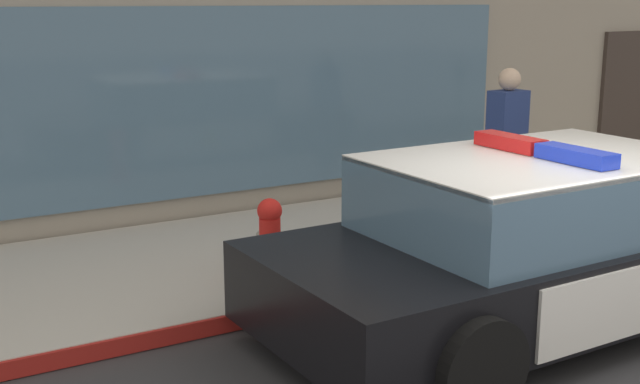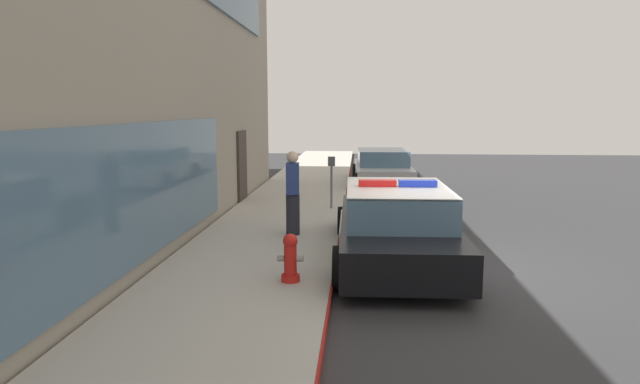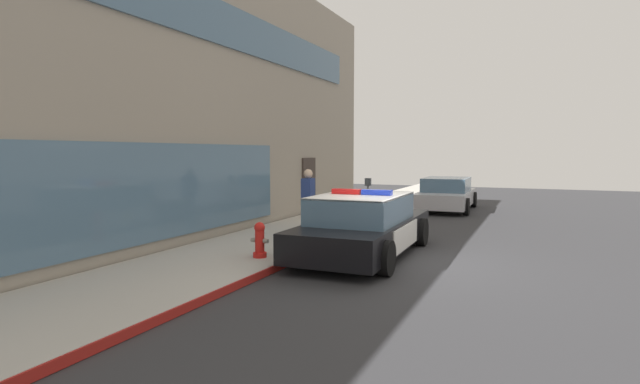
# 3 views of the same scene
# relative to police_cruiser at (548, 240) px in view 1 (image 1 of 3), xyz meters

# --- Properties ---
(ground) EXTENTS (48.00, 48.00, 0.00)m
(ground) POSITION_rel_police_cruiser_xyz_m (-0.37, -0.75, -0.68)
(ground) COLOR #303033
(sidewalk) EXTENTS (48.00, 2.88, 0.15)m
(sidewalk) POSITION_rel_police_cruiser_xyz_m (-0.37, 2.50, -0.61)
(sidewalk) COLOR #B2ADA3
(sidewalk) RESTS_ON ground
(curb_red_paint) EXTENTS (28.80, 0.04, 0.14)m
(curb_red_paint) POSITION_rel_police_cruiser_xyz_m (-0.37, 1.04, -0.61)
(curb_red_paint) COLOR maroon
(curb_red_paint) RESTS_ON ground
(police_cruiser) EXTENTS (5.01, 2.19, 1.49)m
(police_cruiser) POSITION_rel_police_cruiser_xyz_m (0.00, 0.00, 0.00)
(police_cruiser) COLOR black
(police_cruiser) RESTS_ON ground
(fire_hydrant) EXTENTS (0.34, 0.39, 0.73)m
(fire_hydrant) POSITION_rel_police_cruiser_xyz_m (-1.67, 1.66, -0.18)
(fire_hydrant) COLOR red
(fire_hydrant) RESTS_ON sidewalk
(pedestrian_on_sidewalk) EXTENTS (0.42, 0.30, 1.71)m
(pedestrian_on_sidewalk) POSITION_rel_police_cruiser_xyz_m (1.37, 2.00, 0.33)
(pedestrian_on_sidewalk) COLOR #23232D
(pedestrian_on_sidewalk) RESTS_ON sidewalk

